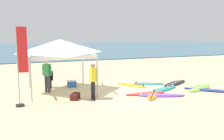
{
  "coord_description": "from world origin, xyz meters",
  "views": [
    {
      "loc": [
        -4.64,
        -12.03,
        3.24
      ],
      "look_at": [
        -0.0,
        1.11,
        1.0
      ],
      "focal_mm": 40.66,
      "sensor_mm": 36.0,
      "label": 1
    }
  ],
  "objects_px": {
    "surfboard_teal": "(163,89)",
    "surfboard_purple": "(161,95)",
    "canopy_tent": "(60,46)",
    "gear_bag_near_tent": "(75,96)",
    "surfboard_black": "(175,83)",
    "surfboard_red": "(145,93)",
    "surfboard_orange": "(153,95)",
    "surfboard_yellow": "(131,85)",
    "banner_flag": "(21,70)",
    "surfboard_navy": "(208,90)",
    "cooler_box": "(72,84)",
    "person_yellow": "(93,79)",
    "surfboard_lime": "(200,88)",
    "person_black": "(49,77)",
    "surfboard_cyan": "(149,84)",
    "person_green": "(47,74)"
  },
  "relations": [
    {
      "from": "surfboard_teal",
      "to": "surfboard_purple",
      "type": "xyz_separation_m",
      "value": [
        -0.78,
        -1.05,
        -0.0
      ]
    },
    {
      "from": "canopy_tent",
      "to": "gear_bag_near_tent",
      "type": "height_order",
      "value": "canopy_tent"
    },
    {
      "from": "surfboard_black",
      "to": "surfboard_red",
      "type": "relative_size",
      "value": 1.16
    },
    {
      "from": "surfboard_orange",
      "to": "surfboard_red",
      "type": "height_order",
      "value": "same"
    },
    {
      "from": "surfboard_yellow",
      "to": "surfboard_red",
      "type": "xyz_separation_m",
      "value": [
        -0.1,
        -2.01,
        -0.0
      ]
    },
    {
      "from": "surfboard_purple",
      "to": "banner_flag",
      "type": "xyz_separation_m",
      "value": [
        -6.41,
        0.48,
        1.54
      ]
    },
    {
      "from": "surfboard_navy",
      "to": "gear_bag_near_tent",
      "type": "bearing_deg",
      "value": 174.62
    },
    {
      "from": "surfboard_purple",
      "to": "cooler_box",
      "type": "height_order",
      "value": "cooler_box"
    },
    {
      "from": "canopy_tent",
      "to": "cooler_box",
      "type": "bearing_deg",
      "value": 53.02
    },
    {
      "from": "person_yellow",
      "to": "surfboard_orange",
      "type": "bearing_deg",
      "value": -6.51
    },
    {
      "from": "surfboard_lime",
      "to": "gear_bag_near_tent",
      "type": "bearing_deg",
      "value": 179.4
    },
    {
      "from": "person_yellow",
      "to": "surfboard_lime",
      "type": "bearing_deg",
      "value": 2.4
    },
    {
      "from": "surfboard_teal",
      "to": "person_black",
      "type": "bearing_deg",
      "value": 156.83
    },
    {
      "from": "surfboard_purple",
      "to": "banner_flag",
      "type": "bearing_deg",
      "value": 175.71
    },
    {
      "from": "surfboard_red",
      "to": "person_yellow",
      "type": "height_order",
      "value": "person_yellow"
    },
    {
      "from": "surfboard_navy",
      "to": "surfboard_cyan",
      "type": "xyz_separation_m",
      "value": [
        -2.27,
        2.51,
        0.0
      ]
    },
    {
      "from": "banner_flag",
      "to": "gear_bag_near_tent",
      "type": "relative_size",
      "value": 5.67
    },
    {
      "from": "banner_flag",
      "to": "cooler_box",
      "type": "height_order",
      "value": "banner_flag"
    },
    {
      "from": "surfboard_red",
      "to": "person_yellow",
      "type": "distance_m",
      "value": 2.92
    },
    {
      "from": "canopy_tent",
      "to": "surfboard_purple",
      "type": "height_order",
      "value": "canopy_tent"
    },
    {
      "from": "surfboard_yellow",
      "to": "cooler_box",
      "type": "height_order",
      "value": "cooler_box"
    },
    {
      "from": "person_yellow",
      "to": "gear_bag_near_tent",
      "type": "bearing_deg",
      "value": 156.96
    },
    {
      "from": "surfboard_lime",
      "to": "surfboard_orange",
      "type": "bearing_deg",
      "value": -169.68
    },
    {
      "from": "surfboard_navy",
      "to": "surfboard_orange",
      "type": "distance_m",
      "value": 3.36
    },
    {
      "from": "cooler_box",
      "to": "canopy_tent",
      "type": "bearing_deg",
      "value": -126.98
    },
    {
      "from": "cooler_box",
      "to": "surfboard_red",
      "type": "bearing_deg",
      "value": -40.93
    },
    {
      "from": "surfboard_purple",
      "to": "surfboard_yellow",
      "type": "bearing_deg",
      "value": 99.99
    },
    {
      "from": "banner_flag",
      "to": "canopy_tent",
      "type": "bearing_deg",
      "value": 45.18
    },
    {
      "from": "surfboard_red",
      "to": "person_black",
      "type": "bearing_deg",
      "value": 146.45
    },
    {
      "from": "surfboard_black",
      "to": "banner_flag",
      "type": "bearing_deg",
      "value": -169.01
    },
    {
      "from": "surfboard_navy",
      "to": "surfboard_purple",
      "type": "height_order",
      "value": "same"
    },
    {
      "from": "person_black",
      "to": "person_green",
      "type": "bearing_deg",
      "value": -101.02
    },
    {
      "from": "surfboard_yellow",
      "to": "surfboard_cyan",
      "type": "xyz_separation_m",
      "value": [
        1.16,
        0.03,
        0.0
      ]
    },
    {
      "from": "surfboard_lime",
      "to": "cooler_box",
      "type": "xyz_separation_m",
      "value": [
        -6.66,
        2.67,
        0.16
      ]
    },
    {
      "from": "surfboard_orange",
      "to": "surfboard_cyan",
      "type": "distance_m",
      "value": 2.73
    },
    {
      "from": "surfboard_cyan",
      "to": "cooler_box",
      "type": "xyz_separation_m",
      "value": [
        -4.48,
        0.75,
        0.16
      ]
    },
    {
      "from": "surfboard_navy",
      "to": "person_green",
      "type": "bearing_deg",
      "value": 162.96
    },
    {
      "from": "surfboard_red",
      "to": "surfboard_purple",
      "type": "relative_size",
      "value": 0.88
    },
    {
      "from": "canopy_tent",
      "to": "cooler_box",
      "type": "distance_m",
      "value": 2.5
    },
    {
      "from": "surfboard_black",
      "to": "person_yellow",
      "type": "distance_m",
      "value": 5.91
    },
    {
      "from": "surfboard_lime",
      "to": "person_black",
      "type": "height_order",
      "value": "person_black"
    },
    {
      "from": "surfboard_orange",
      "to": "person_black",
      "type": "height_order",
      "value": "person_black"
    },
    {
      "from": "surfboard_black",
      "to": "surfboard_red",
      "type": "bearing_deg",
      "value": -150.48
    },
    {
      "from": "person_yellow",
      "to": "cooler_box",
      "type": "relative_size",
      "value": 3.42
    },
    {
      "from": "surfboard_teal",
      "to": "person_green",
      "type": "height_order",
      "value": "person_green"
    },
    {
      "from": "surfboard_cyan",
      "to": "cooler_box",
      "type": "bearing_deg",
      "value": 170.45
    },
    {
      "from": "person_green",
      "to": "surfboard_lime",
      "type": "bearing_deg",
      "value": -13.31
    },
    {
      "from": "surfboard_orange",
      "to": "banner_flag",
      "type": "height_order",
      "value": "banner_flag"
    },
    {
      "from": "surfboard_orange",
      "to": "surfboard_black",
      "type": "bearing_deg",
      "value": 37.99
    },
    {
      "from": "surfboard_lime",
      "to": "surfboard_purple",
      "type": "height_order",
      "value": "same"
    }
  ]
}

